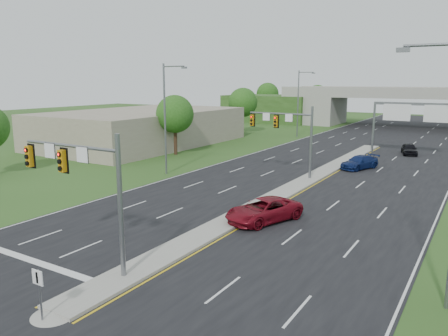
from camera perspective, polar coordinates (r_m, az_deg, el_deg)
ground at (r=22.17m, az=-12.94°, el=-13.89°), size 240.00×240.00×0.00m
road at (r=52.02m, az=14.97°, el=0.61°), size 24.00×160.00×0.02m
median at (r=40.85m, az=10.13°, el=-1.92°), size 2.00×54.00×0.16m
median_nose at (r=19.81m, az=-21.41°, el=-17.31°), size 2.00×2.00×0.16m
lane_markings at (r=46.50m, az=12.10°, el=-0.48°), size 23.72×160.00×0.01m
signal_mast_near at (r=22.21m, az=-17.80°, el=-1.21°), size 6.62×0.60×7.00m
signal_mast_far at (r=42.68m, az=8.46°, el=5.00°), size 6.62×0.60×7.00m
keep_right_sign at (r=18.92m, az=-23.03°, el=-14.05°), size 0.60×0.13×2.20m
sign_gantry at (r=59.69m, az=24.20°, el=6.41°), size 11.58×0.44×6.67m
overpass at (r=95.39m, az=22.94°, el=6.97°), size 80.00×14.00×8.10m
lightpole_l_mid at (r=44.01m, az=-7.54°, el=7.02°), size 2.85×0.25×11.00m
lightpole_l_far at (r=74.51m, az=9.79°, el=8.68°), size 2.85×0.25×11.00m
tree_l_near at (r=56.05m, az=-6.43°, el=7.00°), size 4.80×4.80×7.60m
tree_l_mid at (r=79.13m, az=2.49°, el=8.54°), size 5.20×5.20×8.12m
tree_back_a at (r=120.17m, az=5.71°, el=9.60°), size 6.00×6.00×8.85m
tree_back_b at (r=114.78m, az=12.09°, el=9.17°), size 5.60×5.60×8.32m
commercial_building at (r=66.51m, az=-10.58°, el=5.24°), size 18.00×30.00×5.00m
car_far_a at (r=29.59m, az=5.20°, el=-5.50°), size 4.35×6.13×1.55m
car_far_b at (r=49.09m, az=17.27°, el=0.72°), size 3.67×5.28×1.42m
car_far_c at (r=60.96m, az=23.05°, el=2.32°), size 2.76×4.55×1.45m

